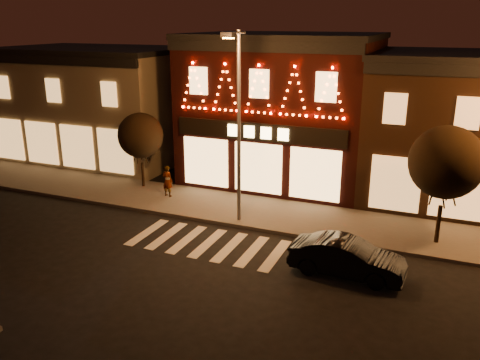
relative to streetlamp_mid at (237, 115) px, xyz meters
The scene contains 10 objects.
ground 8.16m from the streetlamp_mid, 93.31° to the right, with size 120.00×120.00×0.00m, color black.
sidewalk_far 5.54m from the streetlamp_mid, 45.26° to the left, with size 44.00×4.00×0.15m, color #47423D.
building_left 15.46m from the streetlamp_mid, 150.25° to the left, with size 12.20×8.28×7.30m.
building_pulp 7.69m from the streetlamp_mid, 92.76° to the left, with size 10.20×8.34×8.30m.
building_right_a 11.98m from the streetlamp_mid, 39.91° to the left, with size 9.20×8.28×7.50m.
streetlamp_mid is the anchor object (origin of this frame).
tree_left 7.67m from the streetlamp_mid, 158.23° to the left, with size 2.46×2.46×4.11m.
tree_right 8.72m from the streetlamp_mid, ahead, with size 2.94×2.94×4.92m.
dark_sedan 7.64m from the streetlamp_mid, 27.08° to the right, with size 1.46×4.18×1.38m, color black.
pedestrian 6.54m from the streetlamp_mid, 159.16° to the left, with size 0.61×0.40×1.67m, color gray.
Camera 1 is at (8.68, -13.29, 8.99)m, focal length 37.49 mm.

